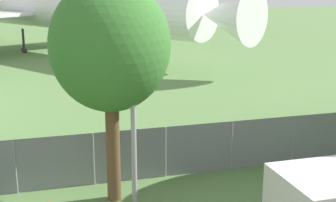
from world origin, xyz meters
name	(u,v)px	position (x,y,z in m)	size (l,w,h in m)	color
perimeter_fence	(165,152)	(0.00, 10.36, 0.93)	(56.07, 0.07, 1.86)	gray
airplane	(51,7)	(-2.50, 43.91, 4.44)	(33.48, 40.40, 12.88)	white
tree_left_of_cabin	(110,47)	(-2.06, 9.05, 4.92)	(3.62, 3.62, 6.94)	brown
light_mast	(132,71)	(-1.56, 8.26, 4.29)	(0.44, 0.44, 6.92)	#99999E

